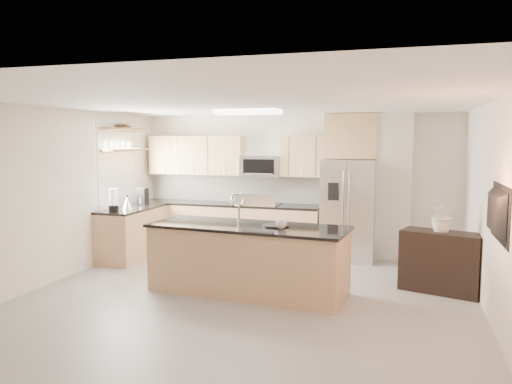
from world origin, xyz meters
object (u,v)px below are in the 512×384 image
(kettle, at_px, (127,203))
(bowl, at_px, (124,125))
(microwave, at_px, (261,166))
(platter, at_px, (276,225))
(blender, at_px, (114,202))
(television, at_px, (492,213))
(credenza, at_px, (441,262))
(flower_vase, at_px, (444,207))
(island, at_px, (248,259))
(coffee_maker, at_px, (142,197))
(cup, at_px, (281,224))
(refrigerator, at_px, (348,210))
(range, at_px, (259,228))

(kettle, height_order, bowl, bowl)
(microwave, height_order, platter, microwave)
(blender, distance_m, television, 5.78)
(credenza, relative_size, blender, 2.73)
(blender, height_order, flower_vase, flower_vase)
(credenza, relative_size, flower_vase, 1.52)
(island, bearing_deg, coffee_maker, 151.31)
(bowl, bearing_deg, credenza, -6.89)
(credenza, relative_size, platter, 2.92)
(island, relative_size, bowl, 7.15)
(microwave, distance_m, island, 2.84)
(flower_vase, relative_size, television, 0.66)
(microwave, relative_size, television, 0.71)
(platter, bearing_deg, microwave, 110.39)
(bowl, distance_m, flower_vase, 5.54)
(platter, height_order, blender, blender)
(cup, relative_size, television, 0.13)
(television, bearing_deg, platter, 74.10)
(credenza, distance_m, cup, 2.34)
(flower_vase, bearing_deg, bowl, 173.24)
(microwave, height_order, television, microwave)
(blender, xyz_separation_m, coffee_maker, (-0.02, 0.99, -0.02))
(flower_vase, bearing_deg, coffee_maker, 169.59)
(credenza, relative_size, kettle, 4.20)
(credenza, bearing_deg, platter, -143.36)
(refrigerator, bearing_deg, credenza, -47.05)
(flower_vase, bearing_deg, island, -162.62)
(cup, xyz_separation_m, platter, (-0.12, 0.16, -0.05))
(island, xyz_separation_m, kettle, (-2.57, 1.12, 0.55))
(cup, xyz_separation_m, television, (2.46, -0.58, 0.34))
(island, distance_m, flower_vase, 2.81)
(bowl, bearing_deg, island, -27.39)
(platter, bearing_deg, island, -175.51)
(refrigerator, xyz_separation_m, bowl, (-3.91, -0.92, 1.50))
(range, bearing_deg, bowl, -156.69)
(cup, bearing_deg, blender, 163.92)
(coffee_maker, bearing_deg, platter, -29.86)
(range, xyz_separation_m, island, (0.54, -2.42, 0.01))
(platter, height_order, flower_vase, flower_vase)
(microwave, xyz_separation_m, kettle, (-2.02, -1.42, -0.60))
(refrigerator, relative_size, coffee_maker, 5.78)
(island, relative_size, kettle, 11.11)
(flower_vase, bearing_deg, blender, -179.62)
(range, xyz_separation_m, platter, (0.93, -2.39, 0.49))
(flower_vase, bearing_deg, credenza, -119.24)
(coffee_maker, bearing_deg, cup, -31.08)
(microwave, relative_size, cup, 5.38)
(platter, distance_m, coffee_maker, 3.49)
(microwave, distance_m, kettle, 2.54)
(refrigerator, relative_size, blender, 4.53)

